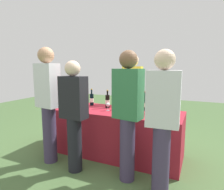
{
  "coord_description": "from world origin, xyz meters",
  "views": [
    {
      "loc": [
        1.31,
        -2.88,
        1.47
      ],
      "look_at": [
        0.0,
        0.0,
        1.0
      ],
      "focal_mm": 31.33,
      "sensor_mm": 36.0,
      "label": 1
    }
  ],
  "objects_px": {
    "wine_glass_1": "(71,103)",
    "wine_glass_3": "(148,108)",
    "wine_bottle_1": "(92,99)",
    "wine_bottle_4": "(144,104)",
    "guest_0": "(48,100)",
    "guest_1": "(74,113)",
    "ice_bucket": "(160,106)",
    "server_pouring": "(132,94)",
    "guest_2": "(128,111)",
    "wine_bottle_0": "(82,99)",
    "guest_3": "(162,118)",
    "wine_glass_2": "(108,105)",
    "wine_bottle_3": "(123,102)",
    "wine_bottle_2": "(107,101)",
    "wine_glass_0": "(67,103)"
  },
  "relations": [
    {
      "from": "guest_0",
      "to": "guest_3",
      "type": "height_order",
      "value": "guest_0"
    },
    {
      "from": "wine_glass_1",
      "to": "guest_2",
      "type": "bearing_deg",
      "value": -20.75
    },
    {
      "from": "wine_bottle_1",
      "to": "wine_glass_3",
      "type": "height_order",
      "value": "wine_bottle_1"
    },
    {
      "from": "wine_bottle_1",
      "to": "wine_bottle_4",
      "type": "distance_m",
      "value": 1.0
    },
    {
      "from": "wine_bottle_4",
      "to": "guest_3",
      "type": "height_order",
      "value": "guest_3"
    },
    {
      "from": "wine_bottle_3",
      "to": "wine_bottle_0",
      "type": "bearing_deg",
      "value": 179.64
    },
    {
      "from": "wine_bottle_0",
      "to": "wine_glass_2",
      "type": "relative_size",
      "value": 2.55
    },
    {
      "from": "guest_2",
      "to": "guest_3",
      "type": "xyz_separation_m",
      "value": [
        0.45,
        -0.13,
        -0.01
      ]
    },
    {
      "from": "wine_bottle_3",
      "to": "guest_0",
      "type": "distance_m",
      "value": 1.2
    },
    {
      "from": "wine_bottle_1",
      "to": "wine_glass_0",
      "type": "relative_size",
      "value": 2.3
    },
    {
      "from": "wine_bottle_0",
      "to": "guest_0",
      "type": "height_order",
      "value": "guest_0"
    },
    {
      "from": "wine_bottle_1",
      "to": "ice_bucket",
      "type": "xyz_separation_m",
      "value": [
        1.27,
        -0.1,
        -0.01
      ]
    },
    {
      "from": "wine_bottle_0",
      "to": "wine_bottle_1",
      "type": "distance_m",
      "value": 0.18
    },
    {
      "from": "wine_glass_1",
      "to": "guest_2",
      "type": "distance_m",
      "value": 1.27
    },
    {
      "from": "wine_bottle_1",
      "to": "wine_glass_3",
      "type": "relative_size",
      "value": 2.05
    },
    {
      "from": "wine_glass_1",
      "to": "wine_glass_3",
      "type": "bearing_deg",
      "value": 2.74
    },
    {
      "from": "wine_bottle_4",
      "to": "wine_glass_2",
      "type": "height_order",
      "value": "wine_bottle_4"
    },
    {
      "from": "wine_glass_3",
      "to": "ice_bucket",
      "type": "bearing_deg",
      "value": 58.72
    },
    {
      "from": "ice_bucket",
      "to": "server_pouring",
      "type": "xyz_separation_m",
      "value": [
        -0.66,
        0.61,
        0.08
      ]
    },
    {
      "from": "wine_bottle_1",
      "to": "ice_bucket",
      "type": "bearing_deg",
      "value": -4.6
    },
    {
      "from": "wine_bottle_1",
      "to": "guest_2",
      "type": "relative_size",
      "value": 0.19
    },
    {
      "from": "wine_glass_0",
      "to": "guest_3",
      "type": "distance_m",
      "value": 1.83
    },
    {
      "from": "server_pouring",
      "to": "wine_glass_2",
      "type": "bearing_deg",
      "value": 77.08
    },
    {
      "from": "server_pouring",
      "to": "guest_0",
      "type": "height_order",
      "value": "guest_0"
    },
    {
      "from": "guest_0",
      "to": "guest_1",
      "type": "distance_m",
      "value": 0.52
    },
    {
      "from": "wine_bottle_2",
      "to": "wine_glass_2",
      "type": "relative_size",
      "value": 2.4
    },
    {
      "from": "wine_bottle_1",
      "to": "wine_glass_2",
      "type": "relative_size",
      "value": 2.35
    },
    {
      "from": "wine_bottle_3",
      "to": "wine_glass_1",
      "type": "bearing_deg",
      "value": -159.22
    },
    {
      "from": "wine_glass_0",
      "to": "guest_2",
      "type": "height_order",
      "value": "guest_2"
    },
    {
      "from": "wine_bottle_3",
      "to": "wine_glass_2",
      "type": "distance_m",
      "value": 0.27
    },
    {
      "from": "wine_glass_2",
      "to": "wine_glass_3",
      "type": "relative_size",
      "value": 0.87
    },
    {
      "from": "wine_bottle_2",
      "to": "server_pouring",
      "type": "bearing_deg",
      "value": 68.15
    },
    {
      "from": "wine_bottle_4",
      "to": "guest_2",
      "type": "bearing_deg",
      "value": -89.4
    },
    {
      "from": "wine_bottle_0",
      "to": "wine_glass_1",
      "type": "xyz_separation_m",
      "value": [
        -0.01,
        -0.32,
        -0.03
      ]
    },
    {
      "from": "wine_glass_2",
      "to": "guest_2",
      "type": "bearing_deg",
      "value": -45.96
    },
    {
      "from": "server_pouring",
      "to": "guest_1",
      "type": "distance_m",
      "value": 1.49
    },
    {
      "from": "wine_bottle_4",
      "to": "wine_glass_3",
      "type": "xyz_separation_m",
      "value": [
        0.13,
        -0.31,
        -0.0
      ]
    },
    {
      "from": "wine_bottle_4",
      "to": "guest_1",
      "type": "xyz_separation_m",
      "value": [
        -0.74,
        -0.91,
        -0.02
      ]
    },
    {
      "from": "wine_glass_0",
      "to": "wine_bottle_4",
      "type": "bearing_deg",
      "value": 16.29
    },
    {
      "from": "guest_3",
      "to": "guest_0",
      "type": "bearing_deg",
      "value": 172.95
    },
    {
      "from": "wine_glass_3",
      "to": "wine_bottle_3",
      "type": "bearing_deg",
      "value": 152.46
    },
    {
      "from": "wine_glass_1",
      "to": "wine_glass_2",
      "type": "relative_size",
      "value": 1.03
    },
    {
      "from": "wine_glass_1",
      "to": "guest_3",
      "type": "height_order",
      "value": "guest_3"
    },
    {
      "from": "guest_1",
      "to": "wine_glass_3",
      "type": "bearing_deg",
      "value": 37.87
    },
    {
      "from": "wine_bottle_0",
      "to": "guest_2",
      "type": "relative_size",
      "value": 0.2
    },
    {
      "from": "wine_bottle_0",
      "to": "wine_glass_1",
      "type": "height_order",
      "value": "wine_bottle_0"
    },
    {
      "from": "server_pouring",
      "to": "guest_2",
      "type": "xyz_separation_m",
      "value": [
        0.4,
        -1.35,
        -0.02
      ]
    },
    {
      "from": "guest_3",
      "to": "wine_bottle_2",
      "type": "bearing_deg",
      "value": 137.75
    },
    {
      "from": "wine_bottle_0",
      "to": "wine_bottle_3",
      "type": "height_order",
      "value": "wine_bottle_0"
    },
    {
      "from": "wine_glass_1",
      "to": "wine_bottle_4",
      "type": "bearing_deg",
      "value": 17.58
    }
  ]
}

